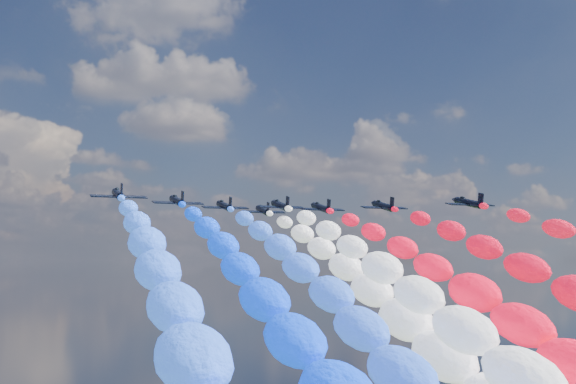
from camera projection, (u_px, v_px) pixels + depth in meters
name	position (u px, v px, depth m)	size (l,w,h in m)	color
jet_0	(118.00, 194.00, 112.09)	(8.32, 11.15, 2.46)	black
jet_1	(177.00, 201.00, 124.36)	(8.32, 11.15, 2.46)	black
jet_2	(225.00, 206.00, 135.54)	(8.32, 11.15, 2.46)	black
trail_2	(382.00, 381.00, 71.22)	(7.36, 129.99, 48.43)	blue
jet_3	(280.00, 205.00, 134.54)	(8.32, 11.15, 2.46)	black
trail_3	(492.00, 382.00, 70.21)	(7.36, 129.99, 48.43)	white
jet_4	(263.00, 210.00, 147.63)	(8.32, 11.15, 2.46)	black
trail_4	(428.00, 363.00, 83.30)	(7.36, 129.99, 48.43)	white
jet_5	(321.00, 208.00, 140.43)	(8.32, 11.15, 2.46)	black
trail_5	(550.00, 373.00, 76.10)	(7.36, 129.99, 48.43)	#FC0928
jet_6	(383.00, 206.00, 135.81)	(8.32, 11.15, 2.46)	black
jet_7	(468.00, 203.00, 128.14)	(8.32, 11.15, 2.46)	black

